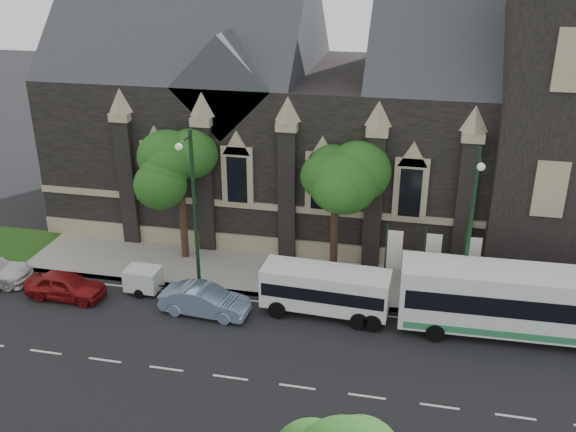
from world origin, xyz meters
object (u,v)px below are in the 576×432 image
(banner_flag_right, at_px, (469,260))
(car_far_red, at_px, (65,285))
(banner_flag_left, at_px, (391,253))
(street_lamp_near, at_px, (471,227))
(shuttle_bus, at_px, (326,289))
(tree_walk_right, at_px, (340,177))
(tour_coach, at_px, (527,302))
(sedan, at_px, (205,301))
(street_lamp_mid, at_px, (193,203))
(banner_flag_center, at_px, (429,257))
(tree_walk_left, at_px, (184,168))
(box_trailer, at_px, (143,279))

(banner_flag_right, relative_size, car_far_red, 0.93)
(banner_flag_right, bearing_deg, banner_flag_left, 180.00)
(street_lamp_near, bearing_deg, shuttle_bus, -171.70)
(shuttle_bus, distance_m, car_far_red, 13.95)
(street_lamp_near, relative_size, shuttle_bus, 1.37)
(tree_walk_right, bearing_deg, shuttle_bus, -89.57)
(tour_coach, xyz_separation_m, sedan, (-15.73, -1.29, -1.14))
(street_lamp_mid, bearing_deg, tree_walk_right, 26.65)
(banner_flag_left, distance_m, banner_flag_center, 2.00)
(tour_coach, bearing_deg, street_lamp_mid, 175.28)
(tree_walk_left, bearing_deg, street_lamp_near, -12.87)
(street_lamp_mid, height_order, banner_flag_left, street_lamp_mid)
(banner_flag_right, relative_size, box_trailer, 1.51)
(tree_walk_left, relative_size, banner_flag_left, 1.91)
(street_lamp_mid, relative_size, box_trailer, 3.39)
(banner_flag_center, bearing_deg, box_trailer, -169.47)
(shuttle_bus, bearing_deg, sedan, -165.08)
(banner_flag_center, bearing_deg, sedan, -159.30)
(banner_flag_left, xyz_separation_m, car_far_red, (-16.90, -4.25, -1.65))
(street_lamp_near, distance_m, banner_flag_right, 3.34)
(shuttle_bus, bearing_deg, banner_flag_right, 25.13)
(tour_coach, bearing_deg, tree_walk_left, 164.83)
(box_trailer, bearing_deg, street_lamp_mid, 19.23)
(banner_flag_right, xyz_separation_m, shuttle_bus, (-7.04, -2.89, -0.93))
(car_far_red, bearing_deg, street_lamp_near, -83.16)
(tree_walk_left, distance_m, box_trailer, 6.75)
(banner_flag_center, xyz_separation_m, shuttle_bus, (-5.04, -2.89, -0.93))
(tree_walk_left, height_order, street_lamp_near, street_lamp_near)
(street_lamp_near, xyz_separation_m, street_lamp_mid, (-14.00, 0.00, 0.00))
(banner_flag_left, xyz_separation_m, shuttle_bus, (-3.04, -2.89, -0.93))
(banner_flag_right, bearing_deg, street_lamp_near, -98.56)
(tree_walk_right, height_order, box_trailer, tree_walk_right)
(banner_flag_center, bearing_deg, banner_flag_left, 180.00)
(street_lamp_near, height_order, tour_coach, street_lamp_near)
(tree_walk_right, relative_size, banner_flag_left, 1.95)
(street_lamp_mid, height_order, box_trailer, street_lamp_mid)
(street_lamp_near, bearing_deg, street_lamp_mid, 180.00)
(tree_walk_right, xyz_separation_m, tree_walk_left, (-9.01, -0.01, -0.08))
(sedan, bearing_deg, banner_flag_center, -65.48)
(street_lamp_mid, bearing_deg, banner_flag_left, 10.50)
(car_far_red, bearing_deg, tour_coach, -86.37)
(tour_coach, bearing_deg, tree_walk_right, 153.24)
(tree_walk_left, relative_size, sedan, 1.66)
(tour_coach, bearing_deg, car_far_red, -178.08)
(tree_walk_right, xyz_separation_m, tour_coach, (9.71, -4.61, -3.92))
(banner_flag_right, relative_size, shuttle_bus, 0.61)
(tree_walk_left, bearing_deg, tour_coach, -13.82)
(tour_coach, distance_m, sedan, 15.83)
(car_far_red, bearing_deg, street_lamp_mid, -70.17)
(street_lamp_mid, height_order, car_far_red, street_lamp_mid)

